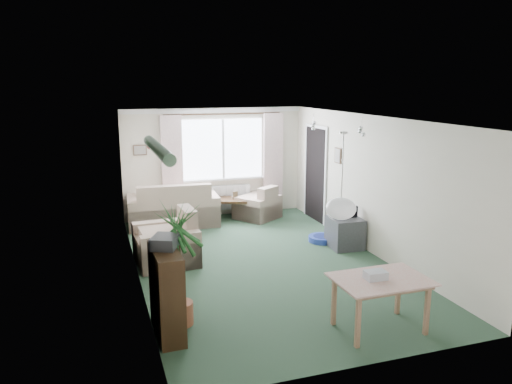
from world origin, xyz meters
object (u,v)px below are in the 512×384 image
object	(u,v)px
houseplant	(179,265)
armchair_left	(166,237)
sofa	(173,203)
bookshelf	(167,292)
armchair_corner	(257,202)
tv_cube	(345,233)
coffee_table	(237,209)
pet_bed	(322,239)
dining_table	(380,305)

from	to	relation	value
houseplant	armchair_left	bearing A→B (deg)	86.16
sofa	bookshelf	world-z (taller)	bookshelf
armchair_corner	tv_cube	distance (m)	2.54
armchair_left	coffee_table	xyz separation A→B (m)	(1.88, 2.22, -0.22)
armchair_left	houseplant	world-z (taller)	houseplant
pet_bed	dining_table	bearing A→B (deg)	-104.41
dining_table	pet_bed	distance (m)	3.45
dining_table	tv_cube	size ratio (longest dim) A/B	1.69
armchair_left	bookshelf	size ratio (longest dim) A/B	0.95
armchair_corner	coffee_table	world-z (taller)	armchair_corner
bookshelf	tv_cube	world-z (taller)	bookshelf
coffee_table	bookshelf	size ratio (longest dim) A/B	0.97
pet_bed	armchair_left	bearing A→B (deg)	-176.05
sofa	bookshelf	size ratio (longest dim) A/B	1.74
sofa	pet_bed	distance (m)	3.23
armchair_corner	armchair_left	world-z (taller)	armchair_left
coffee_table	tv_cube	xyz separation A→B (m)	(1.32, -2.45, 0.05)
coffee_table	pet_bed	world-z (taller)	coffee_table
armchair_left	tv_cube	bearing A→B (deg)	82.25
houseplant	dining_table	bearing A→B (deg)	-21.63
houseplant	dining_table	xyz separation A→B (m)	(2.26, -0.90, -0.46)
houseplant	tv_cube	size ratio (longest dim) A/B	2.56
sofa	houseplant	bearing A→B (deg)	85.20
coffee_table	armchair_left	bearing A→B (deg)	-130.30
dining_table	sofa	bearing A→B (deg)	106.96
sofa	bookshelf	xyz separation A→B (m)	(-0.82, -4.64, 0.07)
sofa	armchair_corner	distance (m)	1.84
armchair_corner	bookshelf	distance (m)	5.29
armchair_left	houseplant	bearing A→B (deg)	-7.53
coffee_table	dining_table	size ratio (longest dim) A/B	1.00
sofa	armchair_corner	world-z (taller)	sofa
dining_table	tv_cube	bearing A→B (deg)	69.40
armchair_corner	tv_cube	xyz separation A→B (m)	(0.88, -2.38, -0.09)
pet_bed	armchair_corner	bearing A→B (deg)	108.38
sofa	bookshelf	bearing A→B (deg)	83.23
armchair_corner	coffee_table	xyz separation A→B (m)	(-0.43, 0.07, -0.14)
armchair_left	pet_bed	xyz separation A→B (m)	(2.97, 0.20, -0.40)
sofa	armchair_corner	bearing A→B (deg)	-178.94
sofa	armchair_left	xyz separation A→B (m)	(-0.48, -2.22, -0.01)
coffee_table	pet_bed	bearing A→B (deg)	-61.79
sofa	armchair_corner	size ratio (longest dim) A/B	2.23
armchair_corner	dining_table	distance (m)	5.28
dining_table	armchair_corner	bearing A→B (deg)	87.73
houseplant	dining_table	size ratio (longest dim) A/B	1.52
houseplant	dining_table	distance (m)	2.47
sofa	armchair_left	bearing A→B (deg)	81.09
coffee_table	tv_cube	world-z (taller)	tv_cube
houseplant	pet_bed	xyz separation A→B (m)	(3.12, 2.44, -0.72)
armchair_left	armchair_corner	bearing A→B (deg)	129.18
sofa	dining_table	distance (m)	5.60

